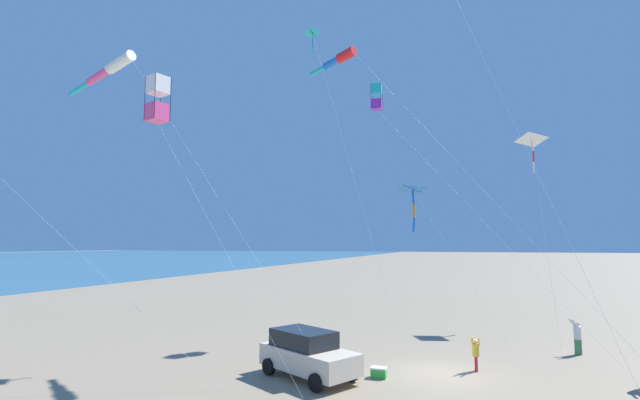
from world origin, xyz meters
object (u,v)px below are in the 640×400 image
Objects in this scene: parked_car at (307,353)px; kite_delta_white_trailing at (413,189)px; person_bystander_far at (476,352)px; kite_windsock_green_low_center at (109,70)px; kite_windsock_checkered_midright at (339,59)px; cooler_box at (379,372)px; kite_box_yellow_midlevel at (158,99)px; kite_delta_long_streamer_right at (532,141)px; person_child_green_jacket at (577,335)px; kite_box_orange_high_right at (377,97)px; kite_delta_blue_topmost at (313,35)px.

parked_car is 11.07m from kite_delta_white_trailing.
kite_windsock_green_low_center reaches higher than person_bystander_far.
kite_windsock_green_low_center is 1.03× the size of kite_windsock_checkered_midright.
kite_box_yellow_midlevel is (-6.97, -5.25, 10.40)m from cooler_box.
kite_windsock_green_low_center is 1.83× the size of kite_delta_white_trailing.
kite_delta_long_streamer_right is 0.85× the size of kite_windsock_checkered_midright.
kite_windsock_checkered_midright is (-10.69, -12.61, 2.39)m from kite_delta_long_streamer_right.
person_bystander_far is at bearing -135.81° from person_child_green_jacket.
kite_delta_white_trailing reaches higher than person_child_green_jacket.
person_bystander_far is 16.84m from kite_box_orange_high_right.
kite_delta_long_streamer_right is at bearing 40.45° from kite_delta_blue_topmost.
kite_box_yellow_midlevel is 0.74× the size of kite_windsock_checkered_midright.
kite_delta_blue_topmost reaches higher than person_bystander_far.
kite_delta_blue_topmost is at bearing -139.55° from kite_delta_long_streamer_right.
kite_windsock_green_low_center is at bearing -170.31° from person_bystander_far.
kite_delta_long_streamer_right is at bearing 55.16° from kite_box_yellow_midlevel.
person_bystander_far is at bearing -55.05° from kite_delta_white_trailing.
kite_windsock_checkered_midright reaches higher than person_bystander_far.
kite_windsock_green_low_center reaches higher than person_child_green_jacket.
person_child_green_jacket is 0.13× the size of kite_delta_long_streamer_right.
kite_windsock_checkered_midright reaches higher than cooler_box.
kite_delta_white_trailing is at bearing -50.24° from kite_box_orange_high_right.
kite_box_yellow_midlevel is 26.32m from kite_delta_long_streamer_right.
kite_delta_blue_topmost reaches higher than kite_box_yellow_midlevel.
parked_car is 0.53× the size of kite_delta_white_trailing.
kite_windsock_green_low_center is 1.21× the size of kite_delta_long_streamer_right.
person_child_green_jacket is 26.98m from kite_windsock_green_low_center.
kite_windsock_green_low_center is at bearing -145.71° from kite_delta_blue_topmost.
cooler_box is at bearing -148.90° from person_bystander_far.
kite_windsock_green_low_center is 1.02× the size of kite_box_orange_high_right.
kite_box_yellow_midlevel is 1.31× the size of kite_delta_white_trailing.
kite_delta_blue_topmost is 1.12× the size of kite_windsock_green_low_center.
parked_car is at bearing -115.12° from kite_delta_white_trailing.
cooler_box is 17.63m from kite_box_orange_high_right.
kite_delta_white_trailing is (3.48, 7.42, 7.45)m from parked_car.
kite_windsock_green_low_center is at bearing -158.29° from kite_windsock_checkered_midright.
person_child_green_jacket is 0.15× the size of kite_box_yellow_midlevel.
kite_windsock_checkered_midright is (2.07, -1.72, -2.48)m from kite_delta_blue_topmost.
person_child_green_jacket is (8.46, 6.85, 0.73)m from cooler_box.
person_child_green_jacket is at bearing 15.92° from kite_windsock_checkered_midright.
cooler_box is 0.03× the size of kite_delta_blue_topmost.
parked_car is at bearing -72.29° from kite_delta_blue_topmost.
person_child_green_jacket is 18.31m from kite_windsock_checkered_midright.
kite_box_yellow_midlevel is at bearing -109.02° from kite_box_orange_high_right.
kite_box_orange_high_right is (0.84, 5.96, -0.26)m from kite_windsock_checkered_midright.
parked_car is 0.30× the size of kite_windsock_checkered_midright.
parked_car is at bearing -0.69° from kite_windsock_green_low_center.
kite_delta_white_trailing is at bearing -177.83° from person_child_green_jacket.
kite_box_orange_high_right is (-2.56, 3.08, 6.46)m from kite_delta_white_trailing.
kite_delta_blue_topmost reaches higher than kite_delta_white_trailing.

